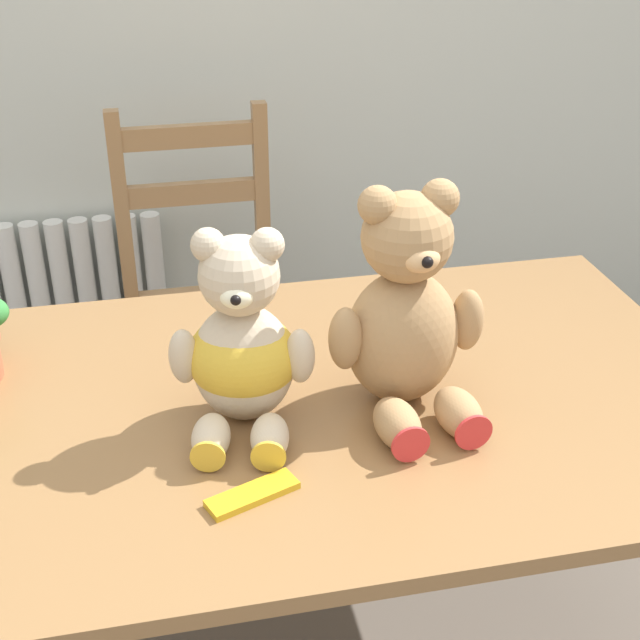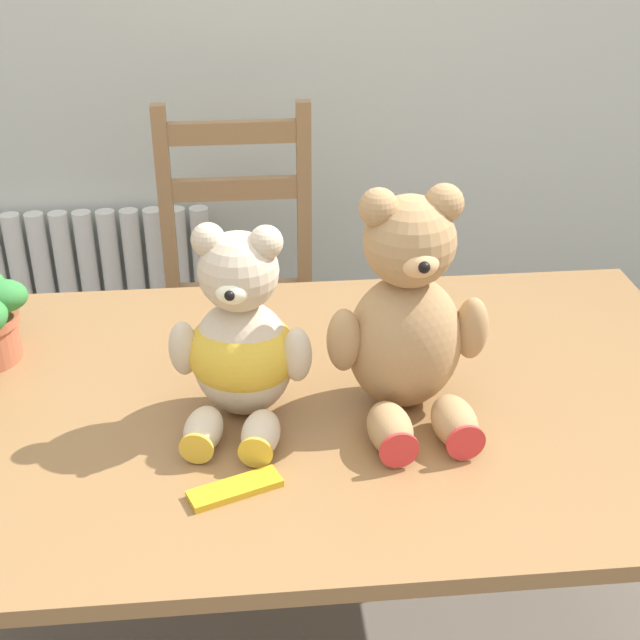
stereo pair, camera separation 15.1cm
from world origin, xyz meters
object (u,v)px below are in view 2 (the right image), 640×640
at_px(wooden_chair_behind, 240,299).
at_px(teddy_bear_left, 241,343).
at_px(chocolate_bar, 235,489).
at_px(teddy_bear_right, 408,319).

xyz_separation_m(wooden_chair_behind, teddy_bear_left, (0.00, -0.92, 0.39)).
bearing_deg(teddy_bear_left, chocolate_bar, 96.75).
xyz_separation_m(teddy_bear_left, teddy_bear_right, (0.29, -0.01, 0.03)).
distance_m(teddy_bear_left, teddy_bear_right, 0.29).
height_order(teddy_bear_left, teddy_bear_right, teddy_bear_right).
bearing_deg(wooden_chair_behind, teddy_bear_right, 107.31).
bearing_deg(teddy_bear_left, teddy_bear_right, -169.48).
bearing_deg(chocolate_bar, teddy_bear_right, 34.75).
height_order(teddy_bear_left, chocolate_bar, teddy_bear_left).
distance_m(wooden_chair_behind, teddy_bear_right, 1.06).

